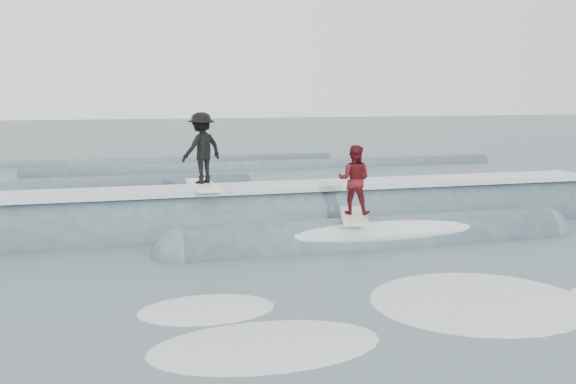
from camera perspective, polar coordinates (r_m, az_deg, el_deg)
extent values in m
plane|color=#3E545B|center=(11.80, 5.40, -8.23)|extent=(160.00, 160.00, 0.00)
cylinder|color=#36505C|center=(16.52, -0.93, -3.26)|extent=(20.01, 2.03, 2.03)
cylinder|color=#36505C|center=(15.06, 7.87, -4.53)|extent=(9.00, 1.26, 1.26)
sphere|color=#36505C|center=(13.94, -9.46, -5.65)|extent=(1.26, 1.26, 1.26)
sphere|color=#36505C|center=(17.32, 21.70, -3.33)|extent=(1.26, 1.26, 1.26)
cube|color=white|center=(16.33, -0.94, 0.46)|extent=(18.00, 1.30, 0.14)
ellipsoid|color=white|center=(15.00, 7.89, -3.42)|extent=(7.60, 1.30, 0.60)
cube|color=white|center=(15.95, -7.61, 0.62)|extent=(0.62, 2.02, 0.10)
imported|color=black|center=(15.85, -7.68, 3.91)|extent=(1.29, 1.13, 1.74)
cube|color=silver|center=(14.70, 5.85, -2.11)|extent=(1.13, 2.07, 0.10)
imported|color=#561013|center=(14.57, 5.90, 1.11)|extent=(0.95, 0.89, 1.56)
ellipsoid|color=white|center=(11.36, 16.50, -9.25)|extent=(4.08, 2.78, 0.10)
ellipsoid|color=white|center=(10.57, -7.22, -10.30)|extent=(2.36, 1.61, 0.10)
ellipsoid|color=white|center=(9.09, -1.96, -13.47)|extent=(2.88, 1.96, 0.10)
cylinder|color=#36505C|center=(29.63, -1.27, 2.08)|extent=(22.00, 0.80, 0.80)
cylinder|color=#36505C|center=(32.72, -14.89, 2.42)|extent=(22.00, 0.60, 0.60)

